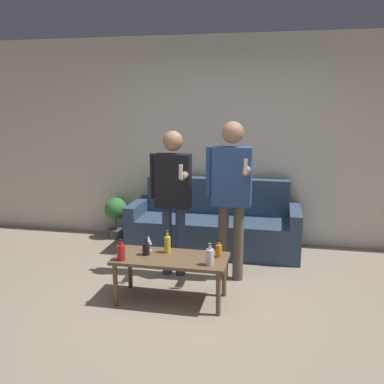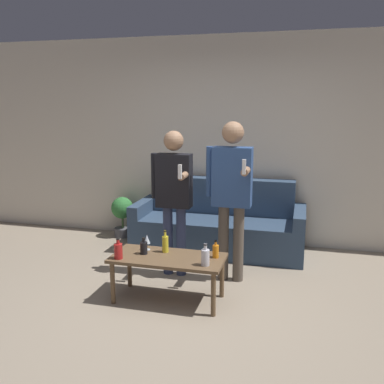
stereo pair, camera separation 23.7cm
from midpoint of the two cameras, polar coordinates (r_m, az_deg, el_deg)
The scene contains 13 objects.
ground_plane at distance 3.93m, azimuth 0.22°, elevation -16.25°, with size 16.00×16.00×0.00m, color gray.
wall_back at distance 5.70m, azimuth 5.98°, elevation 6.74°, with size 8.00×0.06×2.70m.
couch at distance 5.48m, azimuth 4.85°, elevation -4.49°, with size 2.13×0.80×0.89m.
coffee_table at distance 4.06m, azimuth -1.53°, elevation -9.29°, with size 1.06×0.50×0.44m.
bottle_orange at distance 4.10m, azimuth -4.79°, elevation -7.39°, with size 0.07×0.07×0.16m.
bottle_green at distance 4.01m, azimuth -8.13°, elevation -7.75°, with size 0.08×0.08×0.20m.
bottle_dark at distance 4.13m, azimuth -1.93°, elevation -6.89°, with size 0.06×0.06×0.22m.
bottle_yellow at distance 3.82m, azimuth 3.59°, elevation -8.64°, with size 0.07×0.07×0.20m.
bottle_red at distance 4.01m, azimuth 4.88°, elevation -7.83°, with size 0.06×0.06×0.17m.
wine_glass_near at distance 4.20m, azimuth -4.42°, elevation -6.37°, with size 0.07×0.07×0.15m.
person_standing_left at distance 4.52m, azimuth -0.97°, elevation 0.16°, with size 0.44×0.40×1.57m.
person_standing_right at distance 4.39m, azimuth 6.82°, elevation 0.51°, with size 0.47×0.43×1.67m.
potted_plant at distance 6.03m, azimuth -8.16°, elevation -2.75°, with size 0.31×0.31×0.57m.
Camera 2 is at (0.99, -3.33, 1.85)m, focal length 40.00 mm.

